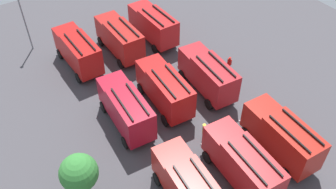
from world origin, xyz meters
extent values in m
plane|color=#423F44|center=(0.00, 0.00, 0.00)|extent=(56.67, 56.67, 0.00)
cube|color=#A91C13|center=(-7.34, -4.63, 2.10)|extent=(2.34, 2.62, 2.60)
cube|color=#8C9EAD|center=(-6.29, -4.69, 2.41)|extent=(0.20, 2.13, 1.46)
cube|color=#A91C13|center=(-10.83, -4.43, 2.25)|extent=(4.93, 2.77, 2.90)
cube|color=black|center=(-10.79, -3.74, 3.82)|extent=(4.32, 0.36, 0.12)
cube|color=black|center=(-10.87, -5.12, 3.82)|extent=(4.32, 0.36, 0.12)
cube|color=silver|center=(-6.14, -4.69, 0.95)|extent=(0.33, 2.38, 0.28)
cylinder|color=black|center=(-7.07, -3.44, 0.55)|extent=(1.12, 0.41, 1.10)
cylinder|color=black|center=(-7.21, -5.84, 0.55)|extent=(1.12, 0.41, 1.10)
cylinder|color=black|center=(-11.96, -3.16, 0.55)|extent=(1.12, 0.41, 1.10)
cylinder|color=black|center=(-12.10, -5.56, 0.55)|extent=(1.12, 0.41, 1.10)
cube|color=maroon|center=(2.08, -4.56, 2.10)|extent=(2.40, 2.67, 2.60)
cube|color=#8C9EAD|center=(3.13, -4.64, 2.41)|extent=(0.25, 2.12, 1.46)
cube|color=maroon|center=(-1.41, -4.27, 2.25)|extent=(4.99, 2.88, 2.90)
cube|color=black|center=(-1.35, -3.59, 3.82)|extent=(4.32, 0.47, 0.12)
cube|color=black|center=(-1.46, -4.96, 3.82)|extent=(4.32, 0.47, 0.12)
cube|color=silver|center=(3.28, -4.65, 0.95)|extent=(0.39, 2.38, 0.28)
cylinder|color=black|center=(2.38, -3.38, 0.55)|extent=(1.12, 0.44, 1.10)
cylinder|color=black|center=(2.18, -5.77, 0.55)|extent=(1.12, 0.44, 1.10)
cylinder|color=black|center=(-2.51, -2.98, 0.55)|extent=(1.12, 0.44, 1.10)
cylinder|color=black|center=(-2.70, -5.37, 0.55)|extent=(1.12, 0.44, 1.10)
cube|color=#AF191A|center=(12.45, -4.66, 2.10)|extent=(2.21, 2.51, 2.60)
cube|color=#8C9EAD|center=(13.50, -4.65, 2.41)|extent=(0.09, 2.13, 1.46)
cube|color=#AF191A|center=(8.95, -4.68, 2.25)|extent=(4.81, 2.53, 2.90)
cube|color=black|center=(8.95, -3.99, 3.82)|extent=(4.32, 0.14, 0.12)
cube|color=black|center=(8.95, -5.36, 3.82)|extent=(4.32, 0.14, 0.12)
cube|color=silver|center=(13.65, -4.65, 0.95)|extent=(0.21, 2.38, 0.28)
cylinder|color=black|center=(12.64, -3.46, 0.55)|extent=(1.10, 0.36, 1.10)
cylinder|color=black|center=(12.66, -5.86, 0.55)|extent=(1.10, 0.36, 1.10)
cylinder|color=black|center=(7.74, -3.48, 0.55)|extent=(1.10, 0.36, 1.10)
cylinder|color=black|center=(7.76, -5.88, 0.55)|extent=(1.10, 0.36, 1.10)
cube|color=#AF1D21|center=(-7.56, -0.20, 2.10)|extent=(2.37, 2.65, 2.60)
cube|color=#8C9EAD|center=(-6.51, -0.27, 2.41)|extent=(0.23, 2.13, 1.46)
cube|color=#AF1D21|center=(-11.05, 0.06, 2.25)|extent=(4.97, 2.84, 2.90)
cube|color=black|center=(-11.00, 0.74, 3.82)|extent=(4.32, 0.43, 0.12)
cube|color=black|center=(-11.10, -0.63, 3.82)|extent=(4.32, 0.43, 0.12)
cube|color=silver|center=(-6.36, -0.28, 0.95)|extent=(0.37, 2.38, 0.28)
cylinder|color=black|center=(-7.27, 0.99, 0.55)|extent=(1.12, 0.43, 1.10)
cylinder|color=black|center=(-7.45, -1.41, 0.55)|extent=(1.12, 0.43, 1.10)
cube|color=#AB1110|center=(2.68, 0.03, 2.10)|extent=(2.39, 2.67, 2.60)
cube|color=#8C9EAD|center=(3.72, -0.06, 2.41)|extent=(0.25, 2.12, 1.46)
cube|color=#AB1110|center=(-0.81, 0.30, 2.25)|extent=(4.98, 2.87, 2.90)
cube|color=black|center=(-0.76, 0.99, 3.82)|extent=(4.32, 0.46, 0.12)
cube|color=black|center=(-0.87, -0.38, 3.82)|extent=(4.32, 0.46, 0.12)
cube|color=silver|center=(3.87, -0.07, 0.95)|extent=(0.39, 2.38, 0.28)
cylinder|color=black|center=(2.97, 1.21, 0.55)|extent=(1.12, 0.44, 1.10)
cylinder|color=black|center=(2.78, -1.19, 0.55)|extent=(1.12, 0.44, 1.10)
cylinder|color=black|center=(-1.92, 1.59, 0.55)|extent=(1.12, 0.44, 1.10)
cylinder|color=black|center=(-2.10, -0.80, 0.55)|extent=(1.12, 0.44, 1.10)
cube|color=#A31A16|center=(12.24, -0.27, 2.10)|extent=(2.23, 2.53, 2.60)
cube|color=#8C9EAD|center=(13.29, -0.29, 2.41)|extent=(0.11, 2.13, 1.46)
cube|color=#A31A16|center=(8.74, -0.22, 2.25)|extent=(4.83, 2.56, 2.90)
cube|color=black|center=(8.75, 0.46, 3.82)|extent=(4.32, 0.18, 0.12)
cube|color=black|center=(8.73, -0.91, 3.82)|extent=(4.32, 0.18, 0.12)
cube|color=silver|center=(13.44, -0.29, 0.95)|extent=(0.23, 2.38, 0.28)
cylinder|color=black|center=(12.45, 0.92, 0.55)|extent=(1.10, 0.36, 1.10)
cylinder|color=black|center=(12.42, -1.47, 0.55)|extent=(1.10, 0.36, 1.10)
cylinder|color=black|center=(7.55, 0.99, 0.55)|extent=(1.10, 0.36, 1.10)
cylinder|color=black|center=(7.52, -1.41, 0.55)|extent=(1.10, 0.36, 1.10)
cube|color=#A91D18|center=(-7.10, 4.34, 2.10)|extent=(2.43, 2.70, 2.60)
cube|color=#8C9EAD|center=(-6.05, 4.24, 2.41)|extent=(0.29, 2.12, 1.46)
cube|color=black|center=(-10.52, 5.36, 3.82)|extent=(4.31, 0.54, 0.12)
cube|color=black|center=(-10.65, 4.00, 3.82)|extent=(4.31, 0.54, 0.12)
cube|color=silver|center=(-5.90, 4.22, 0.95)|extent=(0.43, 2.38, 0.28)
cylinder|color=black|center=(-6.78, 5.51, 0.55)|extent=(1.13, 0.46, 1.10)
cylinder|color=black|center=(-7.02, 3.12, 0.55)|extent=(1.13, 0.46, 1.10)
cube|color=maroon|center=(2.41, 4.25, 2.10)|extent=(2.39, 2.66, 2.60)
cube|color=#8C9EAD|center=(3.46, 4.17, 2.41)|extent=(0.24, 2.12, 1.46)
cube|color=maroon|center=(-1.08, 4.52, 2.25)|extent=(4.98, 2.86, 2.90)
cube|color=black|center=(-1.03, 5.20, 3.82)|extent=(4.32, 0.45, 0.12)
cube|color=black|center=(-1.13, 3.83, 3.82)|extent=(4.32, 0.45, 0.12)
cube|color=silver|center=(3.61, 4.16, 0.95)|extent=(0.38, 2.38, 0.28)
cylinder|color=black|center=(2.70, 5.43, 0.55)|extent=(1.12, 0.43, 1.10)
cylinder|color=black|center=(2.52, 3.04, 0.55)|extent=(1.12, 0.43, 1.10)
cylinder|color=black|center=(-2.18, 5.81, 0.55)|extent=(1.12, 0.43, 1.10)
cylinder|color=black|center=(-2.37, 3.41, 0.55)|extent=(1.12, 0.43, 1.10)
cube|color=#A91412|center=(12.59, 4.50, 2.10)|extent=(2.22, 2.52, 2.60)
cube|color=#8C9EAD|center=(13.64, 4.51, 2.41)|extent=(0.10, 2.13, 1.46)
cube|color=#A91412|center=(9.09, 4.47, 2.25)|extent=(4.82, 2.55, 2.90)
cube|color=black|center=(9.08, 5.15, 3.82)|extent=(4.32, 0.16, 0.12)
cube|color=black|center=(9.09, 3.78, 3.82)|extent=(4.32, 0.16, 0.12)
cube|color=silver|center=(13.79, 4.51, 0.95)|extent=(0.22, 2.38, 0.28)
cylinder|color=black|center=(12.78, 5.70, 0.55)|extent=(1.10, 0.36, 1.10)
cylinder|color=black|center=(12.80, 3.30, 0.55)|extent=(1.10, 0.36, 1.10)
cylinder|color=black|center=(7.88, 5.65, 0.55)|extent=(1.10, 0.36, 1.10)
cylinder|color=black|center=(7.90, 3.25, 0.55)|extent=(1.10, 0.36, 1.10)
cylinder|color=black|center=(0.77, -8.33, 0.37)|extent=(0.16, 0.16, 0.75)
cylinder|color=black|center=(0.98, -8.34, 0.37)|extent=(0.16, 0.16, 0.75)
cube|color=#B7140F|center=(0.87, -8.33, 1.07)|extent=(0.43, 0.27, 0.65)
sphere|color=brown|center=(0.87, -8.33, 1.50)|extent=(0.21, 0.21, 0.21)
cylinder|color=#B7140F|center=(0.87, -8.33, 1.59)|extent=(0.26, 0.26, 0.06)
cylinder|color=black|center=(-5.26, -0.16, 0.42)|extent=(0.16, 0.16, 0.84)
cylinder|color=black|center=(-5.09, -0.29, 0.42)|extent=(0.16, 0.16, 0.84)
cube|color=gold|center=(-5.18, -0.23, 1.20)|extent=(0.48, 0.45, 0.73)
sphere|color=brown|center=(-5.18, -0.23, 1.68)|extent=(0.24, 0.24, 0.24)
cylinder|color=gold|center=(-5.18, -0.23, 1.78)|extent=(0.30, 0.30, 0.07)
cylinder|color=brown|center=(-4.65, 10.72, 0.88)|extent=(0.35, 0.35, 1.77)
sphere|color=#337A33|center=(-4.65, 10.72, 2.97)|extent=(2.83, 2.83, 2.83)
cone|color=#F2600C|center=(5.26, 4.27, 0.31)|extent=(0.44, 0.44, 0.62)
cone|color=#F2600C|center=(4.86, -7.65, 0.28)|extent=(0.39, 0.39, 0.56)
cylinder|color=slate|center=(16.29, 7.69, 3.27)|extent=(0.16, 0.16, 6.55)
camera|label=1|loc=(-20.85, 13.96, 24.78)|focal=39.37mm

